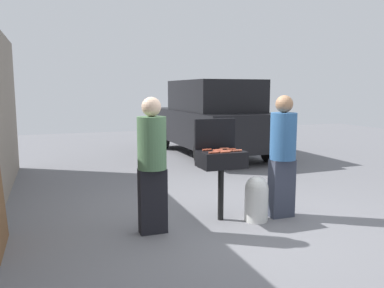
{
  "coord_description": "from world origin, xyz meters",
  "views": [
    {
      "loc": [
        -2.3,
        -4.55,
        1.78
      ],
      "look_at": [
        -0.39,
        0.66,
        1.0
      ],
      "focal_mm": 36.33,
      "sensor_mm": 36.0,
      "label": 1
    }
  ],
  "objects_px": {
    "bbq_grill": "(221,162)",
    "hot_dog_9": "(237,151)",
    "hot_dog_3": "(218,151)",
    "propane_tank": "(256,198)",
    "parked_minivan": "(212,118)",
    "hot_dog_8": "(228,151)",
    "hot_dog_2": "(226,152)",
    "hot_dog_5": "(218,150)",
    "hot_dog_6": "(224,149)",
    "person_left": "(152,160)",
    "hot_dog_7": "(207,150)",
    "hot_dog_1": "(231,149)",
    "person_right": "(283,152)",
    "hot_dog_0": "(214,153)"
  },
  "relations": [
    {
      "from": "hot_dog_3",
      "to": "hot_dog_9",
      "type": "bearing_deg",
      "value": -17.57
    },
    {
      "from": "bbq_grill",
      "to": "propane_tank",
      "type": "distance_m",
      "value": 0.69
    },
    {
      "from": "bbq_grill",
      "to": "hot_dog_3",
      "type": "xyz_separation_m",
      "value": [
        -0.06,
        -0.03,
        0.16
      ]
    },
    {
      "from": "hot_dog_2",
      "to": "bbq_grill",
      "type": "bearing_deg",
      "value": 85.39
    },
    {
      "from": "hot_dog_5",
      "to": "person_right",
      "type": "distance_m",
      "value": 0.93
    },
    {
      "from": "hot_dog_5",
      "to": "parked_minivan",
      "type": "relative_size",
      "value": 0.03
    },
    {
      "from": "hot_dog_1",
      "to": "hot_dog_9",
      "type": "bearing_deg",
      "value": -76.74
    },
    {
      "from": "hot_dog_8",
      "to": "propane_tank",
      "type": "xyz_separation_m",
      "value": [
        0.39,
        -0.1,
        -0.65
      ]
    },
    {
      "from": "hot_dog_1",
      "to": "hot_dog_9",
      "type": "relative_size",
      "value": 1.0
    },
    {
      "from": "bbq_grill",
      "to": "hot_dog_0",
      "type": "xyz_separation_m",
      "value": [
        -0.18,
        -0.16,
        0.16
      ]
    },
    {
      "from": "hot_dog_7",
      "to": "propane_tank",
      "type": "bearing_deg",
      "value": -25.15
    },
    {
      "from": "hot_dog_2",
      "to": "hot_dog_8",
      "type": "distance_m",
      "value": 0.09
    },
    {
      "from": "bbq_grill",
      "to": "hot_dog_7",
      "type": "distance_m",
      "value": 0.25
    },
    {
      "from": "hot_dog_8",
      "to": "hot_dog_9",
      "type": "relative_size",
      "value": 1.0
    },
    {
      "from": "hot_dog_0",
      "to": "person_left",
      "type": "distance_m",
      "value": 0.82
    },
    {
      "from": "hot_dog_6",
      "to": "hot_dog_2",
      "type": "bearing_deg",
      "value": -110.95
    },
    {
      "from": "hot_dog_6",
      "to": "propane_tank",
      "type": "height_order",
      "value": "hot_dog_6"
    },
    {
      "from": "person_left",
      "to": "hot_dog_5",
      "type": "bearing_deg",
      "value": 21.02
    },
    {
      "from": "hot_dog_1",
      "to": "bbq_grill",
      "type": "bearing_deg",
      "value": -172.16
    },
    {
      "from": "propane_tank",
      "to": "parked_minivan",
      "type": "height_order",
      "value": "parked_minivan"
    },
    {
      "from": "hot_dog_8",
      "to": "hot_dog_9",
      "type": "xyz_separation_m",
      "value": [
        0.14,
        -0.01,
        0.0
      ]
    },
    {
      "from": "bbq_grill",
      "to": "hot_dog_9",
      "type": "relative_size",
      "value": 7.38
    },
    {
      "from": "hot_dog_3",
      "to": "hot_dog_8",
      "type": "xyz_separation_m",
      "value": [
        0.11,
        -0.06,
        0.0
      ]
    },
    {
      "from": "hot_dog_7",
      "to": "hot_dog_1",
      "type": "bearing_deg",
      "value": -11.33
    },
    {
      "from": "person_left",
      "to": "propane_tank",
      "type": "bearing_deg",
      "value": 9.46
    },
    {
      "from": "hot_dog_1",
      "to": "person_left",
      "type": "distance_m",
      "value": 1.16
    },
    {
      "from": "hot_dog_8",
      "to": "hot_dog_9",
      "type": "distance_m",
      "value": 0.14
    },
    {
      "from": "person_right",
      "to": "hot_dog_2",
      "type": "bearing_deg",
      "value": 14.7
    },
    {
      "from": "hot_dog_2",
      "to": "hot_dog_6",
      "type": "distance_m",
      "value": 0.28
    },
    {
      "from": "hot_dog_5",
      "to": "hot_dog_6",
      "type": "xyz_separation_m",
      "value": [
        0.14,
        0.08,
        0.0
      ]
    },
    {
      "from": "hot_dog_9",
      "to": "person_left",
      "type": "distance_m",
      "value": 1.18
    },
    {
      "from": "hot_dog_6",
      "to": "person_left",
      "type": "distance_m",
      "value": 1.11
    },
    {
      "from": "hot_dog_1",
      "to": "hot_dog_2",
      "type": "height_order",
      "value": "same"
    },
    {
      "from": "hot_dog_2",
      "to": "hot_dog_5",
      "type": "distance_m",
      "value": 0.18
    },
    {
      "from": "hot_dog_0",
      "to": "person_right",
      "type": "height_order",
      "value": "person_right"
    },
    {
      "from": "bbq_grill",
      "to": "hot_dog_7",
      "type": "bearing_deg",
      "value": 153.42
    },
    {
      "from": "hot_dog_0",
      "to": "hot_dog_9",
      "type": "relative_size",
      "value": 1.0
    },
    {
      "from": "hot_dog_1",
      "to": "parked_minivan",
      "type": "distance_m",
      "value": 5.26
    },
    {
      "from": "hot_dog_3",
      "to": "hot_dog_8",
      "type": "bearing_deg",
      "value": -30.63
    },
    {
      "from": "hot_dog_6",
      "to": "propane_tank",
      "type": "relative_size",
      "value": 0.21
    },
    {
      "from": "hot_dog_7",
      "to": "propane_tank",
      "type": "relative_size",
      "value": 0.21
    },
    {
      "from": "bbq_grill",
      "to": "parked_minivan",
      "type": "bearing_deg",
      "value": 68.28
    },
    {
      "from": "hot_dog_2",
      "to": "hot_dog_5",
      "type": "bearing_deg",
      "value": 101.95
    },
    {
      "from": "hot_dog_0",
      "to": "person_left",
      "type": "height_order",
      "value": "person_left"
    },
    {
      "from": "propane_tank",
      "to": "parked_minivan",
      "type": "xyz_separation_m",
      "value": [
        1.53,
        5.15,
        0.7
      ]
    },
    {
      "from": "hot_dog_3",
      "to": "propane_tank",
      "type": "distance_m",
      "value": 0.84
    },
    {
      "from": "bbq_grill",
      "to": "hot_dog_3",
      "type": "bearing_deg",
      "value": -149.32
    },
    {
      "from": "hot_dog_0",
      "to": "hot_dog_5",
      "type": "distance_m",
      "value": 0.21
    },
    {
      "from": "hot_dog_3",
      "to": "hot_dog_9",
      "type": "height_order",
      "value": "same"
    },
    {
      "from": "parked_minivan",
      "to": "hot_dog_8",
      "type": "bearing_deg",
      "value": 67.83
    }
  ]
}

